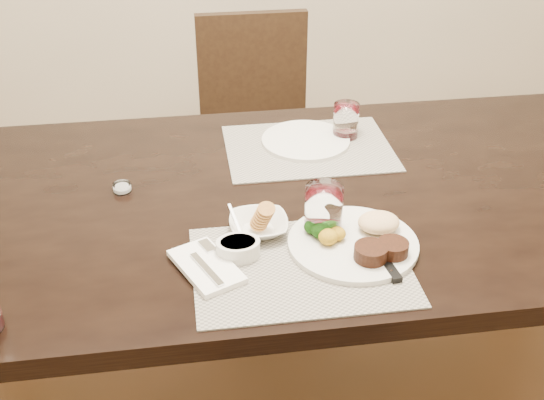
{
  "coord_description": "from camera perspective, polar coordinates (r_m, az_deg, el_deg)",
  "views": [
    {
      "loc": [
        -0.29,
        -1.44,
        1.64
      ],
      "look_at": [
        -0.1,
        -0.14,
        0.82
      ],
      "focal_mm": 45.0,
      "sensor_mm": 36.0,
      "label": 1
    }
  ],
  "objects": [
    {
      "name": "steak_knife",
      "position": [
        1.49,
        9.28,
        -4.78
      ],
      "size": [
        0.04,
        0.26,
        0.01
      ],
      "rotation": [
        0.0,
        0.0,
        0.13
      ],
      "color": "silver",
      "rests_on": "placemat_near"
    },
    {
      "name": "placemat_near",
      "position": [
        1.46,
        2.43,
        -5.55
      ],
      "size": [
        0.46,
        0.34,
        0.0
      ],
      "primitive_type": "cube",
      "color": "gray",
      "rests_on": "dining_table"
    },
    {
      "name": "napkin_fork",
      "position": [
        1.45,
        -5.51,
        -5.53
      ],
      "size": [
        0.16,
        0.2,
        0.02
      ],
      "rotation": [
        0.0,
        0.0,
        0.43
      ],
      "color": "white",
      "rests_on": "placemat_near"
    },
    {
      "name": "wine_glass_near",
      "position": [
        1.53,
        4.33,
        -1.05
      ],
      "size": [
        0.09,
        0.09,
        0.12
      ],
      "rotation": [
        0.0,
        0.0,
        -0.08
      ],
      "color": "white",
      "rests_on": "placemat_near"
    },
    {
      "name": "far_plate",
      "position": [
        1.95,
        2.83,
        5.0
      ],
      "size": [
        0.25,
        0.25,
        0.01
      ],
      "primitive_type": "cylinder",
      "color": "silver",
      "rests_on": "placemat_far"
    },
    {
      "name": "wine_glass_far",
      "position": [
        1.97,
        6.2,
        6.49
      ],
      "size": [
        0.07,
        0.07,
        0.1
      ],
      "rotation": [
        0.0,
        0.0,
        0.3
      ],
      "color": "white",
      "rests_on": "placemat_far"
    },
    {
      "name": "placemat_far",
      "position": [
        1.92,
        3.07,
        4.36
      ],
      "size": [
        0.46,
        0.34,
        0.0
      ],
      "primitive_type": "cube",
      "color": "gray",
      "rests_on": "dining_table"
    },
    {
      "name": "dinner_plate",
      "position": [
        1.52,
        7.34,
        -3.34
      ],
      "size": [
        0.29,
        0.29,
        0.05
      ],
      "rotation": [
        0.0,
        0.0,
        -0.32
      ],
      "color": "silver",
      "rests_on": "placemat_near"
    },
    {
      "name": "cracker_bowl",
      "position": [
        1.55,
        -1.13,
        -2.09
      ],
      "size": [
        0.14,
        0.14,
        0.06
      ],
      "rotation": [
        0.0,
        0.0,
        -0.03
      ],
      "color": "silver",
      "rests_on": "placemat_near"
    },
    {
      "name": "chair_far",
      "position": [
        2.65,
        -1.33,
        6.5
      ],
      "size": [
        0.42,
        0.42,
        0.9
      ],
      "color": "black",
      "rests_on": "ground"
    },
    {
      "name": "ground_plane",
      "position": [
        2.2,
        2.03,
        -16.27
      ],
      "size": [
        4.5,
        4.5,
        0.0
      ],
      "primitive_type": "plane",
      "color": "#422B15",
      "rests_on": "ground"
    },
    {
      "name": "salt_cellar",
      "position": [
        1.75,
        -12.43,
        1.0
      ],
      "size": [
        0.05,
        0.05,
        0.02
      ],
      "rotation": [
        0.0,
        0.0,
        -0.13
      ],
      "color": "white",
      "rests_on": "dining_table"
    },
    {
      "name": "sauce_ramekin",
      "position": [
        1.47,
        -2.85,
        -3.99
      ],
      "size": [
        0.1,
        0.14,
        0.08
      ],
      "rotation": [
        0.0,
        0.0,
        0.32
      ],
      "color": "silver",
      "rests_on": "placemat_near"
    },
    {
      "name": "dining_table",
      "position": [
        1.76,
        2.44,
        -1.61
      ],
      "size": [
        2.0,
        1.0,
        0.75
      ],
      "color": "black",
      "rests_on": "ground"
    }
  ]
}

